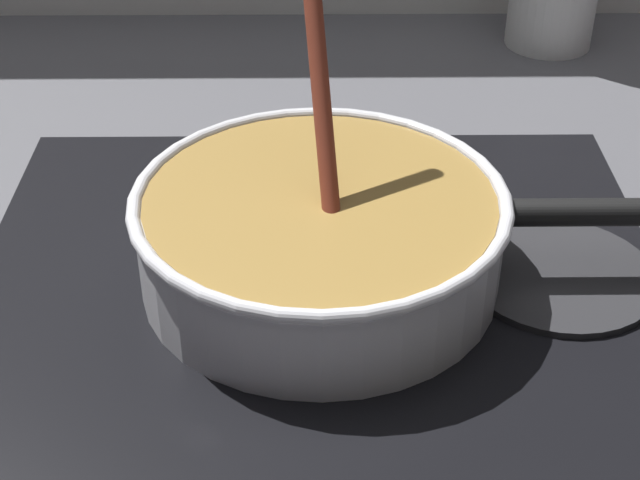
# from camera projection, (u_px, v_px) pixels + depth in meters

# --- Properties ---
(hob_plate) EXTENTS (0.56, 0.48, 0.01)m
(hob_plate) POSITION_uv_depth(u_px,v_px,m) (320.00, 284.00, 0.79)
(hob_plate) COLOR black
(hob_plate) RESTS_ON ground
(burner_ring) EXTENTS (0.19, 0.19, 0.01)m
(burner_ring) POSITION_uv_depth(u_px,v_px,m) (320.00, 275.00, 0.78)
(burner_ring) COLOR #592D0C
(burner_ring) RESTS_ON hob_plate
(spare_burner) EXTENTS (0.16, 0.16, 0.01)m
(spare_burner) POSITION_uv_depth(u_px,v_px,m) (559.00, 274.00, 0.78)
(spare_burner) COLOR #262628
(spare_burner) RESTS_ON hob_plate
(cooking_pan) EXTENTS (0.44, 0.29, 0.32)m
(cooking_pan) POSITION_uv_depth(u_px,v_px,m) (322.00, 234.00, 0.76)
(cooking_pan) COLOR silver
(cooking_pan) RESTS_ON hob_plate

